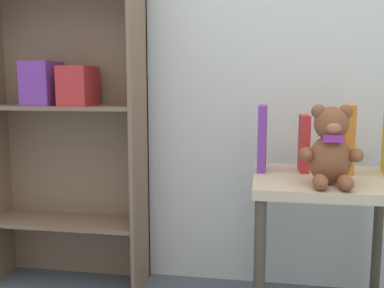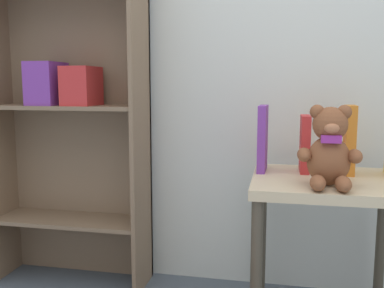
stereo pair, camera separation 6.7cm
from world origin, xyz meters
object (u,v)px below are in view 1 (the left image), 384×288
at_px(teddy_bear, 331,149).
at_px(book_standing_red, 304,143).
at_px(book_standing_orange, 348,139).
at_px(bookshelf_side, 65,84).
at_px(book_standing_purple, 262,138).
at_px(display_table, 327,203).

distance_m(teddy_bear, book_standing_red, 0.24).
xyz_separation_m(book_standing_red, book_standing_orange, (0.16, -0.01, 0.02)).
height_order(bookshelf_side, book_standing_purple, bookshelf_side).
height_order(display_table, book_standing_orange, book_standing_orange).
bearing_deg(display_table, book_standing_red, 127.90).
bearing_deg(bookshelf_side, book_standing_orange, -6.85).
relative_size(bookshelf_side, display_table, 2.80).
height_order(bookshelf_side, book_standing_red, bookshelf_side).
distance_m(display_table, book_standing_orange, 0.26).
height_order(display_table, book_standing_red, book_standing_red).
xyz_separation_m(teddy_bear, book_standing_purple, (-0.23, 0.22, 0.01)).
bearing_deg(display_table, book_standing_purple, 159.81).
bearing_deg(teddy_bear, bookshelf_side, 162.14).
relative_size(bookshelf_side, book_standing_red, 7.51).
relative_size(teddy_bear, book_standing_orange, 1.04).
xyz_separation_m(bookshelf_side, teddy_bear, (1.13, -0.37, -0.22)).
distance_m(display_table, book_standing_red, 0.25).
distance_m(bookshelf_side, book_standing_orange, 1.26).
bearing_deg(book_standing_red, bookshelf_side, 172.51).
relative_size(display_table, book_standing_red, 2.68).
relative_size(display_table, book_standing_orange, 2.26).
xyz_separation_m(bookshelf_side, book_standing_purple, (0.90, -0.15, -0.21)).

